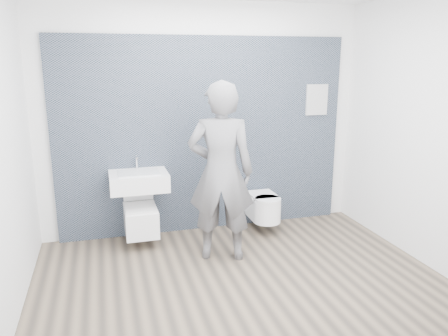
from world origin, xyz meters
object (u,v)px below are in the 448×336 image
object	(u,v)px
washbasin	(139,181)
toilet_rounded	(264,207)
toilet_square	(141,218)
visitor	(221,172)

from	to	relation	value
washbasin	toilet_rounded	distance (m)	1.60
toilet_square	toilet_rounded	size ratio (longest dim) A/B	1.22
toilet_square	visitor	size ratio (longest dim) A/B	0.37
visitor	washbasin	bearing A→B (deg)	-20.27
toilet_square	toilet_rounded	xyz separation A→B (m)	(1.53, -0.03, -0.00)
washbasin	toilet_rounded	bearing A→B (deg)	-1.60
washbasin	visitor	size ratio (longest dim) A/B	0.34
toilet_rounded	visitor	size ratio (longest dim) A/B	0.30
washbasin	toilet_rounded	size ratio (longest dim) A/B	1.14
toilet_rounded	toilet_square	bearing A→B (deg)	179.05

